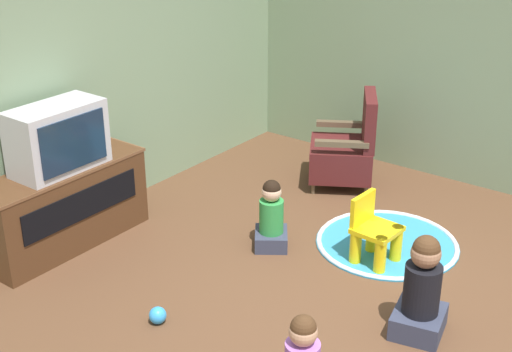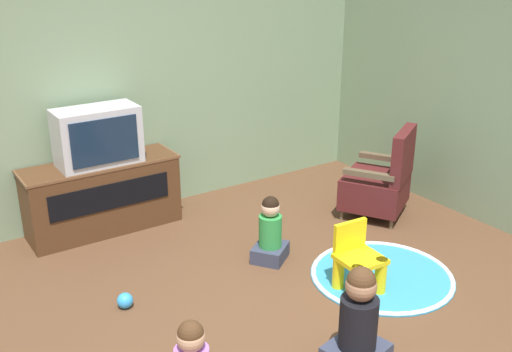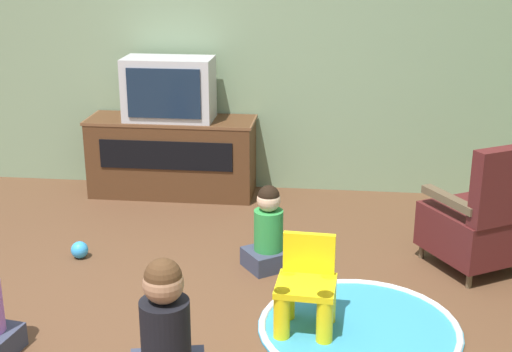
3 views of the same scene
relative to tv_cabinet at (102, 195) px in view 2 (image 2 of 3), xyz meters
The scene contains 10 objects.
ground_plane 2.36m from the tv_cabinet, 78.53° to the right, with size 30.00×30.00×0.00m, color brown.
wall_back 1.05m from the tv_cabinet, 45.73° to the left, with size 5.66×0.12×2.59m.
tv_cabinet is the anchor object (origin of this frame).
television 0.56m from the tv_cabinet, 90.00° to the right, with size 0.71×0.37×0.50m.
black_armchair 2.59m from the tv_cabinet, 26.88° to the right, with size 0.79×0.78×0.88m.
yellow_kid_chair 2.39m from the tv_cabinet, 59.49° to the right, with size 0.34×0.32×0.52m.
play_mat 2.55m from the tv_cabinet, 53.33° to the right, with size 1.12×1.12×0.04m.
child_watching_left 1.61m from the tv_cabinet, 54.58° to the right, with size 0.38×0.37×0.57m.
child_watching_center 2.79m from the tv_cabinet, 77.64° to the right, with size 0.41×0.38×0.70m.
toy_ball 1.39m from the tv_cabinet, 104.53° to the right, with size 0.12×0.12×0.12m.
Camera 2 is at (-2.06, -2.62, 2.44)m, focal length 42.00 mm.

